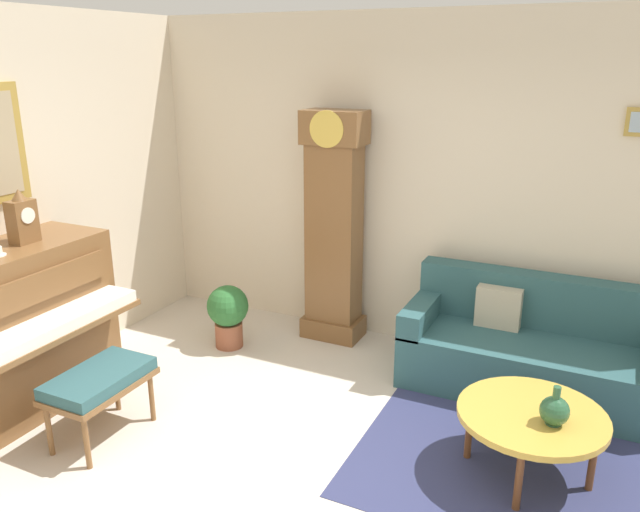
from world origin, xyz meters
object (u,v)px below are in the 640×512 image
Objects in this scene: grandfather_clock at (334,234)px; mantel_clock at (22,219)px; piano_bench at (99,383)px; couch at (533,350)px; potted_plant at (228,312)px; piano at (13,332)px; coffee_table at (532,417)px; green_jug at (555,411)px.

mantel_clock is at bearing -128.29° from grandfather_clock.
piano_bench is 0.37× the size of couch.
mantel_clock is at bearing -120.53° from potted_plant.
piano is at bearing -90.59° from mantel_clock.
coffee_table is at bearing 13.41° from piano.
piano is 3.79× the size of mantel_clock.
green_jug reaches higher than coffee_table.
potted_plant is at bearing 59.47° from mantel_clock.
grandfather_clock is 1.89m from couch.
coffee_table is (1.89, -1.30, -0.57)m from grandfather_clock.
grandfather_clock is at bearing 71.36° from piano_bench.
piano_bench is at bearing -142.14° from couch.
piano is 6.00× the size of green_jug.
couch is 3.82m from mantel_clock.
couch is (3.26, 1.91, -0.30)m from piano.
mantel_clock is (-1.50, -1.90, 0.41)m from grandfather_clock.
piano is 3.79m from couch.
couch reaches higher than piano_bench.
mantel_clock reaches higher than green_jug.
grandfather_clock is 8.46× the size of green_jug.
potted_plant reaches higher than piano_bench.
mantel_clock is at bearing -171.49° from green_jug.
mantel_clock reaches higher than coffee_table.
coffee_table is at bearing -34.45° from grandfather_clock.
couch is at bearing 9.08° from potted_plant.
couch is at bearing 102.44° from green_jug.
grandfather_clock is 2.45m from mantel_clock.
potted_plant is at bearing 164.26° from green_jug.
coffee_table is at bearing 148.64° from green_jug.
grandfather_clock reaches higher than mantel_clock.
coffee_table is 1.57× the size of potted_plant.
green_jug reaches higher than piano_bench.
mantel_clock reaches higher than potted_plant.
piano is 2.61m from grandfather_clock.
couch is at bearing -6.52° from grandfather_clock.
couch is 7.92× the size of green_jug.
grandfather_clock is at bearing 54.53° from piano.
couch is 3.39× the size of potted_plant.
green_jug is at bearing 8.51° from mantel_clock.
couch is 2.52m from potted_plant.
piano_bench is 2.84m from green_jug.
coffee_table is (2.61, 0.83, -0.01)m from piano_bench.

